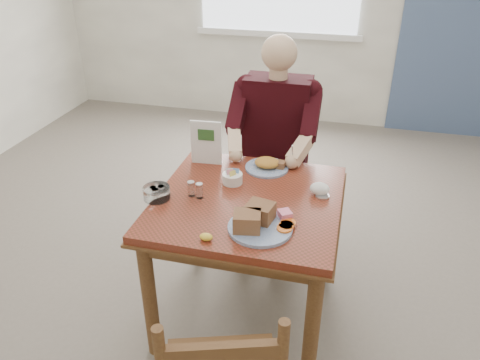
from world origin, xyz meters
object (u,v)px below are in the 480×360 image
(table, at_px, (248,217))
(near_plate, at_px, (258,221))
(chair_far, at_px, (275,173))
(far_plate, at_px, (268,165))
(diner, at_px, (275,132))

(table, height_order, near_plate, near_plate)
(table, bearing_deg, chair_far, 90.00)
(chair_far, distance_m, near_plate, 1.08)
(far_plate, bearing_deg, diner, 95.12)
(chair_far, relative_size, far_plate, 3.60)
(far_plate, bearing_deg, chair_far, 94.15)
(chair_far, bearing_deg, table, -90.00)
(chair_far, relative_size, diner, 0.69)
(near_plate, bearing_deg, far_plate, 97.01)
(near_plate, bearing_deg, chair_far, 95.71)
(chair_far, xyz_separation_m, near_plate, (0.10, -1.03, 0.31))
(diner, relative_size, near_plate, 4.44)
(table, relative_size, chair_far, 0.97)
(chair_far, height_order, near_plate, chair_far)
(chair_far, relative_size, near_plate, 3.04)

